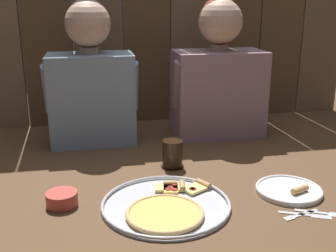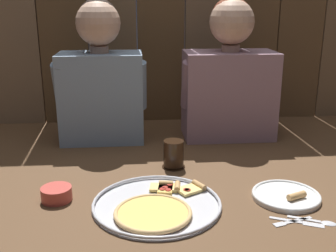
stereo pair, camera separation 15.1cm
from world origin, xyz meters
The scene contains 11 objects.
ground_plane centered at (0.00, 0.00, 0.00)m, with size 3.20×3.20×0.00m, color brown.
pizza_tray centered at (-0.09, -0.18, 0.01)m, with size 0.41×0.41×0.03m.
dinner_plate centered at (0.34, -0.15, 0.01)m, with size 0.22×0.22×0.03m.
drinking_glass centered at (0.00, 0.14, 0.05)m, with size 0.09×0.09×0.11m.
dipping_bowl centered at (-0.40, -0.10, 0.02)m, with size 0.10×0.10×0.04m.
table_fork centered at (0.30, -0.30, 0.00)m, with size 0.13×0.05×0.01m.
table_knife centered at (0.32, -0.30, 0.00)m, with size 0.15×0.08×0.01m.
table_spoon centered at (0.39, -0.31, 0.00)m, with size 0.13×0.08×0.01m.
diner_left centered at (-0.29, 0.50, 0.29)m, with size 0.41×0.22×0.63m.
diner_right centered at (0.29, 0.50, 0.29)m, with size 0.45×0.23×0.63m.
wooden_backdrop_wall centered at (0.00, 0.81, 0.56)m, with size 2.19×0.03×1.12m.
Camera 1 is at (-0.30, -1.32, 0.63)m, focal length 44.10 mm.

